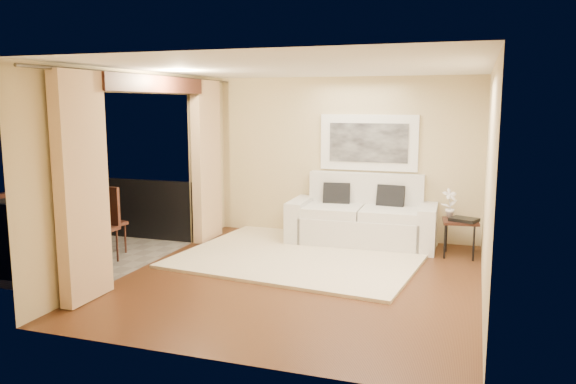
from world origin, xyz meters
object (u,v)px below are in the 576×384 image
at_px(sofa, 363,219).
at_px(balcony_chair_near, 102,219).
at_px(side_table, 460,224).
at_px(orchid, 450,203).
at_px(bistro_table, 63,217).
at_px(ice_bucket, 62,202).
at_px(balcony_chair_far, 101,217).

relative_size(sofa, balcony_chair_near, 2.18).
distance_m(sofa, side_table, 1.56).
height_order(orchid, bistro_table, orchid).
bearing_deg(bistro_table, balcony_chair_near, 17.84).
relative_size(orchid, bistro_table, 0.58).
relative_size(sofa, bistro_table, 3.11).
relative_size(sofa, side_table, 4.25).
bearing_deg(bistro_table, ice_bucket, 130.31).
height_order(sofa, balcony_chair_near, sofa).
height_order(orchid, ice_bucket, orchid).
bearing_deg(orchid, balcony_chair_near, -155.98).
xyz_separation_m(orchid, ice_bucket, (-5.33, -2.14, 0.07)).
bearing_deg(orchid, side_table, -42.30).
distance_m(bistro_table, ice_bucket, 0.24).
bearing_deg(orchid, bistro_table, -156.59).
height_order(balcony_chair_far, balcony_chair_near, balcony_chair_near).
relative_size(bistro_table, balcony_chair_far, 0.75).
distance_m(sofa, ice_bucket, 4.62).
bearing_deg(ice_bucket, balcony_chair_near, 4.37).
xyz_separation_m(side_table, ice_bucket, (-5.50, -1.99, 0.35)).
height_order(sofa, bistro_table, sofa).
relative_size(side_table, bistro_table, 0.73).
bearing_deg(ice_bucket, balcony_chair_far, 38.25).
xyz_separation_m(orchid, bistro_table, (-5.23, -2.26, -0.12)).
bearing_deg(bistro_table, sofa, 32.08).
distance_m(sofa, orchid, 1.42).
xyz_separation_m(side_table, balcony_chair_far, (-5.08, -1.65, 0.09)).
bearing_deg(side_table, orchid, 137.70).
distance_m(balcony_chair_near, ice_bucket, 0.67).
bearing_deg(orchid, sofa, 173.12).
relative_size(sofa, ice_bucket, 11.81).
relative_size(balcony_chair_far, ice_bucket, 5.04).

